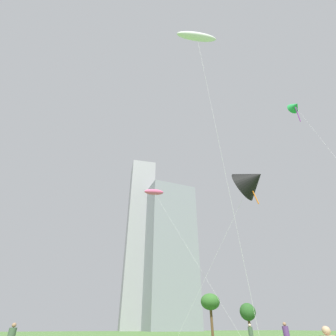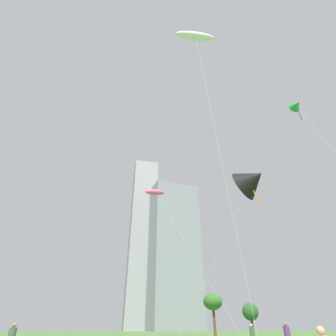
{
  "view_description": "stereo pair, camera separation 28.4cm",
  "coord_description": "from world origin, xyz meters",
  "px_view_note": "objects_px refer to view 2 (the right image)",
  "views": [
    {
      "loc": [
        -11.56,
        -7.91,
        1.55
      ],
      "look_at": [
        -2.72,
        10.12,
        13.91
      ],
      "focal_mm": 27.73,
      "sensor_mm": 36.0,
      "label": 1
    },
    {
      "loc": [
        -11.3,
        -8.03,
        1.55
      ],
      "look_at": [
        -2.72,
        10.12,
        13.91
      ],
      "focal_mm": 27.73,
      "sensor_mm": 36.0,
      "label": 2
    }
  ],
  "objects_px": {
    "kite_flying_0": "(252,180)",
    "person_standing_3": "(288,335)",
    "park_tree_0": "(250,312)",
    "person_standing_4": "(252,334)",
    "park_tree_1": "(213,302)",
    "distant_highrise_0": "(175,250)",
    "kite_flying_2": "(196,36)",
    "distant_highrise_1": "(142,236)",
    "kite_flying_1": "(155,192)",
    "kite_flying_3": "(296,105)"
  },
  "relations": [
    {
      "from": "kite_flying_1",
      "to": "kite_flying_2",
      "type": "bearing_deg",
      "value": -101.32
    },
    {
      "from": "person_standing_4",
      "to": "park_tree_1",
      "type": "relative_size",
      "value": 0.28
    },
    {
      "from": "kite_flying_3",
      "to": "park_tree_0",
      "type": "distance_m",
      "value": 31.21
    },
    {
      "from": "kite_flying_0",
      "to": "person_standing_3",
      "type": "bearing_deg",
      "value": -79.25
    },
    {
      "from": "park_tree_0",
      "to": "distant_highrise_0",
      "type": "height_order",
      "value": "distant_highrise_0"
    },
    {
      "from": "person_standing_4",
      "to": "kite_flying_2",
      "type": "distance_m",
      "value": 26.55
    },
    {
      "from": "person_standing_3",
      "to": "distant_highrise_1",
      "type": "distance_m",
      "value": 136.26
    },
    {
      "from": "person_standing_3",
      "to": "park_tree_1",
      "type": "relative_size",
      "value": 0.28
    },
    {
      "from": "distant_highrise_1",
      "to": "kite_flying_3",
      "type": "bearing_deg",
      "value": -87.31
    },
    {
      "from": "kite_flying_2",
      "to": "person_standing_4",
      "type": "bearing_deg",
      "value": 45.24
    },
    {
      "from": "park_tree_1",
      "to": "distant_highrise_0",
      "type": "distance_m",
      "value": 94.25
    },
    {
      "from": "kite_flying_0",
      "to": "distant_highrise_1",
      "type": "distance_m",
      "value": 132.24
    },
    {
      "from": "park_tree_0",
      "to": "park_tree_1",
      "type": "height_order",
      "value": "park_tree_1"
    },
    {
      "from": "kite_flying_2",
      "to": "park_tree_0",
      "type": "height_order",
      "value": "kite_flying_2"
    },
    {
      "from": "person_standing_3",
      "to": "park_tree_0",
      "type": "bearing_deg",
      "value": 30.51
    },
    {
      "from": "kite_flying_0",
      "to": "park_tree_0",
      "type": "height_order",
      "value": "kite_flying_0"
    },
    {
      "from": "park_tree_1",
      "to": "kite_flying_0",
      "type": "bearing_deg",
      "value": -114.74
    },
    {
      "from": "person_standing_3",
      "to": "kite_flying_1",
      "type": "bearing_deg",
      "value": 94.94
    },
    {
      "from": "kite_flying_0",
      "to": "kite_flying_3",
      "type": "xyz_separation_m",
      "value": [
        10.32,
        -0.51,
        13.92
      ]
    },
    {
      "from": "distant_highrise_0",
      "to": "kite_flying_1",
      "type": "bearing_deg",
      "value": -114.02
    },
    {
      "from": "person_standing_3",
      "to": "kite_flying_1",
      "type": "distance_m",
      "value": 18.95
    },
    {
      "from": "kite_flying_3",
      "to": "distant_highrise_1",
      "type": "relative_size",
      "value": 0.3
    },
    {
      "from": "kite_flying_2",
      "to": "park_tree_0",
      "type": "bearing_deg",
      "value": 47.17
    },
    {
      "from": "distant_highrise_1",
      "to": "person_standing_4",
      "type": "bearing_deg",
      "value": -91.61
    },
    {
      "from": "park_tree_1",
      "to": "distant_highrise_0",
      "type": "bearing_deg",
      "value": 67.46
    },
    {
      "from": "person_standing_3",
      "to": "park_tree_1",
      "type": "xyz_separation_m",
      "value": [
        11.9,
        26.43,
        4.18
      ]
    },
    {
      "from": "kite_flying_1",
      "to": "park_tree_0",
      "type": "bearing_deg",
      "value": 24.2
    },
    {
      "from": "kite_flying_1",
      "to": "park_tree_1",
      "type": "bearing_deg",
      "value": 41.56
    },
    {
      "from": "person_standing_3",
      "to": "kite_flying_3",
      "type": "relative_size",
      "value": 0.07
    },
    {
      "from": "kite_flying_2",
      "to": "kite_flying_3",
      "type": "height_order",
      "value": "kite_flying_3"
    },
    {
      "from": "kite_flying_2",
      "to": "park_tree_1",
      "type": "height_order",
      "value": "kite_flying_2"
    },
    {
      "from": "person_standing_3",
      "to": "park_tree_0",
      "type": "relative_size",
      "value": 0.39
    },
    {
      "from": "person_standing_3",
      "to": "park_tree_0",
      "type": "distance_m",
      "value": 24.12
    },
    {
      "from": "kite_flying_1",
      "to": "person_standing_4",
      "type": "bearing_deg",
      "value": -30.51
    },
    {
      "from": "person_standing_4",
      "to": "distant_highrise_0",
      "type": "distance_m",
      "value": 117.11
    },
    {
      "from": "kite_flying_2",
      "to": "park_tree_1",
      "type": "relative_size",
      "value": 3.47
    },
    {
      "from": "kite_flying_2",
      "to": "distant_highrise_0",
      "type": "height_order",
      "value": "distant_highrise_0"
    },
    {
      "from": "person_standing_3",
      "to": "kite_flying_0",
      "type": "xyz_separation_m",
      "value": [
        -0.08,
        0.42,
        12.49
      ]
    },
    {
      "from": "distant_highrise_1",
      "to": "distant_highrise_0",
      "type": "bearing_deg",
      "value": -37.0
    },
    {
      "from": "person_standing_4",
      "to": "kite_flying_2",
      "type": "bearing_deg",
      "value": -1.89
    },
    {
      "from": "distant_highrise_0",
      "to": "kite_flying_0",
      "type": "bearing_deg",
      "value": -109.17
    },
    {
      "from": "kite_flying_0",
      "to": "park_tree_0",
      "type": "distance_m",
      "value": 25.74
    },
    {
      "from": "park_tree_0",
      "to": "kite_flying_3",
      "type": "bearing_deg",
      "value": -100.58
    },
    {
      "from": "person_standing_4",
      "to": "park_tree_0",
      "type": "xyz_separation_m",
      "value": [
        11.87,
        13.58,
        2.46
      ]
    },
    {
      "from": "distant_highrise_0",
      "to": "park_tree_1",
      "type": "bearing_deg",
      "value": -108.64
    },
    {
      "from": "kite_flying_0",
      "to": "park_tree_1",
      "type": "distance_m",
      "value": 29.82
    },
    {
      "from": "kite_flying_2",
      "to": "park_tree_0",
      "type": "relative_size",
      "value": 4.83
    },
    {
      "from": "kite_flying_2",
      "to": "distant_highrise_1",
      "type": "xyz_separation_m",
      "value": [
        42.12,
        129.38,
        24.19
      ]
    },
    {
      "from": "distant_highrise_0",
      "to": "person_standing_4",
      "type": "bearing_deg",
      "value": -109.29
    },
    {
      "from": "kite_flying_3",
      "to": "person_standing_3",
      "type": "bearing_deg",
      "value": 179.49
    }
  ]
}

